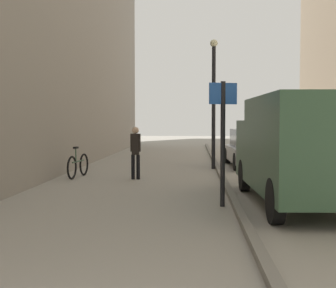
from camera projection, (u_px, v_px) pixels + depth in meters
ground_plane at (170, 181)px, 13.83m from camera, size 80.00×80.00×0.00m
kerb_strip at (223, 179)px, 13.74m from camera, size 0.16×40.00×0.12m
pedestrian_main_foreground at (136, 149)px, 14.15m from camera, size 0.32×0.21×1.60m
delivery_van at (300, 147)px, 9.83m from camera, size 2.19×5.43×2.28m
parked_car at (253, 148)px, 17.98m from camera, size 1.98×4.27×1.45m
street_sign_post at (223, 133)px, 9.64m from camera, size 0.58×0.20×2.60m
lamp_post at (214, 95)px, 17.12m from camera, size 0.28×0.28×4.76m
bicycle_leaning at (78, 165)px, 14.63m from camera, size 0.26×1.77×0.98m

